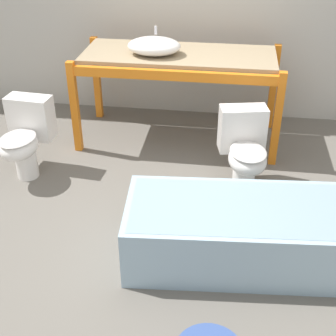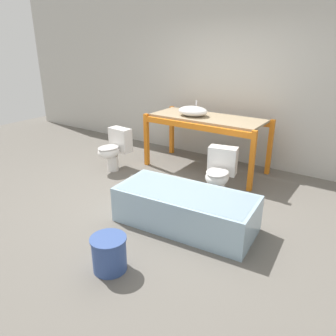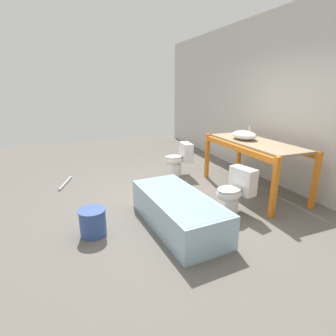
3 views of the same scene
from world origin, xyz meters
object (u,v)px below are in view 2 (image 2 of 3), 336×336
Objects in this scene: toilet_far at (220,171)px; bucket_white at (109,253)px; toilet_near at (114,148)px; bathtub_main at (185,206)px; sink_basin at (193,111)px.

toilet_far is 2.06m from bucket_white.
toilet_near and toilet_far have the same top height.
toilet_far is (-0.01, 0.93, 0.13)m from bathtub_main.
toilet_near is (-1.96, 0.88, 0.13)m from bathtub_main.
bucket_white is at bearing -75.28° from sink_basin.
toilet_near reaches higher than bucket_white.
toilet_far is at bearing -40.51° from sink_basin.
toilet_far is at bearing 85.36° from bucket_white.
sink_basin reaches higher than bucket_white.
toilet_far reaches higher than bathtub_main.
sink_basin reaches higher than toilet_far.
toilet_near is (-1.05, -0.82, -0.61)m from sink_basin.
toilet_far is (1.95, 0.04, 0.00)m from toilet_near.
bathtub_main is (0.92, -1.70, -0.75)m from sink_basin.
toilet_near is 1.00× the size of toilet_far.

